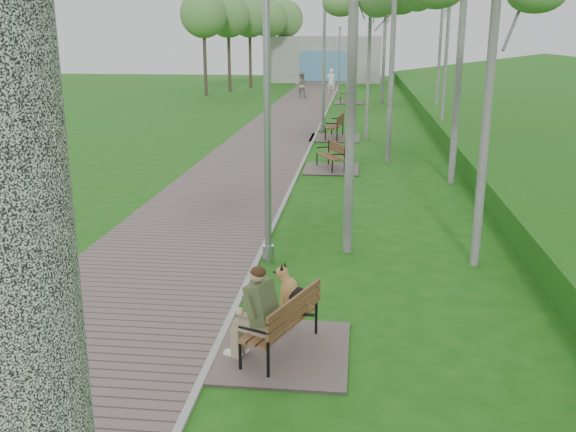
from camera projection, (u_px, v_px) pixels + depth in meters
name	position (u px, v px, depth m)	size (l,w,h in m)	color
ground	(232.00, 316.00, 9.88)	(120.00, 120.00, 0.00)	#185610
walkway	(284.00, 125.00, 30.62)	(3.50, 67.00, 0.04)	#6B5C57
kerb	(320.00, 125.00, 30.43)	(0.10, 67.00, 0.05)	#999993
building_north	(325.00, 59.00, 58.22)	(10.00, 5.20, 4.00)	#9E9E99
bench_main	(276.00, 325.00, 8.58)	(1.77, 1.97, 1.54)	#6B5C57
bench_second	(330.00, 164.00, 20.47)	(1.74, 1.93, 1.07)	#6B5C57
bench_third	(334.00, 133.00, 26.62)	(2.04, 2.27, 1.25)	#6B5C57
bench_far	(348.00, 100.00, 40.31)	(1.78, 1.98, 1.09)	#6B5C57
lamp_post_near	(267.00, 127.00, 11.55)	(0.21, 0.21, 5.52)	#919498
lamp_post_second	(324.00, 69.00, 27.67)	(0.23, 0.23, 5.89)	#919498
lamp_post_third	(339.00, 65.00, 42.91)	(0.18, 0.18, 4.66)	#919498
pedestrian_near	(331.00, 81.00, 46.32)	(0.65, 0.43, 1.78)	white
pedestrian_far	(301.00, 85.00, 43.39)	(0.83, 0.65, 1.71)	gray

